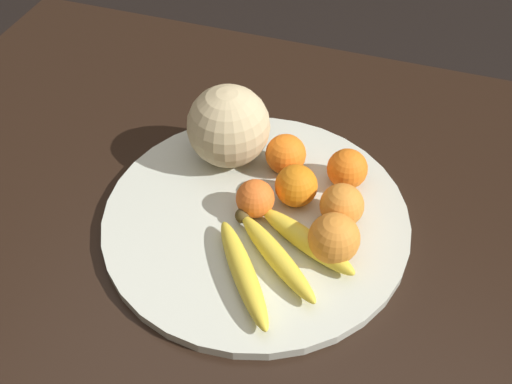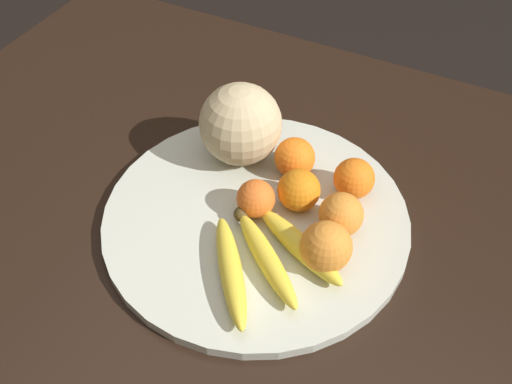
{
  "view_description": "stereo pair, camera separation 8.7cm",
  "coord_description": "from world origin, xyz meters",
  "px_view_note": "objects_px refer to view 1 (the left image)",
  "views": [
    {
      "loc": [
        -0.25,
        0.53,
        1.4
      ],
      "look_at": [
        -0.06,
        -0.04,
        0.77
      ],
      "focal_mm": 42.0,
      "sensor_mm": 36.0,
      "label": 1
    },
    {
      "loc": [
        -0.33,
        0.5,
        1.4
      ],
      "look_at": [
        -0.06,
        -0.04,
        0.77
      ],
      "focal_mm": 42.0,
      "sensor_mm": 36.0,
      "label": 2
    }
  ],
  "objects_px": {
    "orange_top_small": "(347,169)",
    "melon": "(229,126)",
    "orange_front_right": "(296,186)",
    "fruit_bowl": "(256,218)",
    "orange_mid_center": "(335,236)",
    "orange_back_left": "(342,205)",
    "orange_back_right": "(255,199)",
    "kitchen_table": "(212,265)",
    "orange_front_left": "(286,154)",
    "banana_bunch": "(275,256)"
  },
  "relations": [
    {
      "from": "orange_top_small",
      "to": "melon",
      "type": "bearing_deg",
      "value": 0.12
    },
    {
      "from": "melon",
      "to": "orange_front_right",
      "type": "bearing_deg",
      "value": 154.95
    },
    {
      "from": "fruit_bowl",
      "to": "melon",
      "type": "distance_m",
      "value": 0.15
    },
    {
      "from": "melon",
      "to": "orange_mid_center",
      "type": "height_order",
      "value": "melon"
    },
    {
      "from": "orange_back_left",
      "to": "melon",
      "type": "bearing_deg",
      "value": -21.01
    },
    {
      "from": "melon",
      "to": "orange_back_right",
      "type": "bearing_deg",
      "value": 127.56
    },
    {
      "from": "orange_mid_center",
      "to": "fruit_bowl",
      "type": "bearing_deg",
      "value": -14.56
    },
    {
      "from": "kitchen_table",
      "to": "orange_back_left",
      "type": "relative_size",
      "value": 19.04
    },
    {
      "from": "fruit_bowl",
      "to": "orange_front_left",
      "type": "height_order",
      "value": "orange_front_left"
    },
    {
      "from": "orange_back_right",
      "to": "orange_front_right",
      "type": "bearing_deg",
      "value": -141.01
    },
    {
      "from": "fruit_bowl",
      "to": "orange_front_left",
      "type": "xyz_separation_m",
      "value": [
        -0.01,
        -0.11,
        0.04
      ]
    },
    {
      "from": "melon",
      "to": "banana_bunch",
      "type": "distance_m",
      "value": 0.24
    },
    {
      "from": "kitchen_table",
      "to": "orange_front_left",
      "type": "distance_m",
      "value": 0.22
    },
    {
      "from": "kitchen_table",
      "to": "orange_front_right",
      "type": "height_order",
      "value": "orange_front_right"
    },
    {
      "from": "melon",
      "to": "orange_top_small",
      "type": "xyz_separation_m",
      "value": [
        -0.2,
        -0.0,
        -0.03
      ]
    },
    {
      "from": "fruit_bowl",
      "to": "melon",
      "type": "relative_size",
      "value": 3.49
    },
    {
      "from": "orange_front_right",
      "to": "orange_mid_center",
      "type": "distance_m",
      "value": 0.11
    },
    {
      "from": "fruit_bowl",
      "to": "orange_front_left",
      "type": "bearing_deg",
      "value": -96.97
    },
    {
      "from": "kitchen_table",
      "to": "banana_bunch",
      "type": "bearing_deg",
      "value": 161.24
    },
    {
      "from": "orange_back_left",
      "to": "fruit_bowl",
      "type": "bearing_deg",
      "value": 13.56
    },
    {
      "from": "banana_bunch",
      "to": "orange_front_left",
      "type": "distance_m",
      "value": 0.19
    },
    {
      "from": "melon",
      "to": "orange_front_left",
      "type": "distance_m",
      "value": 0.1
    },
    {
      "from": "orange_front_left",
      "to": "orange_top_small",
      "type": "bearing_deg",
      "value": 179.51
    },
    {
      "from": "orange_front_left",
      "to": "orange_front_right",
      "type": "height_order",
      "value": "same"
    },
    {
      "from": "banana_bunch",
      "to": "fruit_bowl",
      "type": "bearing_deg",
      "value": 163.78
    },
    {
      "from": "orange_front_left",
      "to": "fruit_bowl",
      "type": "bearing_deg",
      "value": 83.03
    },
    {
      "from": "fruit_bowl",
      "to": "orange_front_left",
      "type": "distance_m",
      "value": 0.12
    },
    {
      "from": "orange_front_right",
      "to": "orange_top_small",
      "type": "xyz_separation_m",
      "value": [
        -0.07,
        -0.06,
        -0.0
      ]
    },
    {
      "from": "orange_mid_center",
      "to": "orange_back_right",
      "type": "relative_size",
      "value": 1.25
    },
    {
      "from": "banana_bunch",
      "to": "orange_mid_center",
      "type": "relative_size",
      "value": 3.03
    },
    {
      "from": "fruit_bowl",
      "to": "orange_front_right",
      "type": "xyz_separation_m",
      "value": [
        -0.05,
        -0.05,
        0.04
      ]
    },
    {
      "from": "orange_front_left",
      "to": "melon",
      "type": "bearing_deg",
      "value": 0.76
    },
    {
      "from": "melon",
      "to": "orange_back_left",
      "type": "distance_m",
      "value": 0.22
    },
    {
      "from": "orange_top_small",
      "to": "orange_front_left",
      "type": "bearing_deg",
      "value": -0.49
    },
    {
      "from": "orange_back_right",
      "to": "fruit_bowl",
      "type": "bearing_deg",
      "value": 118.98
    },
    {
      "from": "orange_front_left",
      "to": "orange_mid_center",
      "type": "height_order",
      "value": "orange_mid_center"
    },
    {
      "from": "orange_back_right",
      "to": "orange_top_small",
      "type": "height_order",
      "value": "orange_top_small"
    },
    {
      "from": "orange_back_left",
      "to": "orange_back_right",
      "type": "bearing_deg",
      "value": 10.73
    },
    {
      "from": "orange_mid_center",
      "to": "orange_back_left",
      "type": "xyz_separation_m",
      "value": [
        0.0,
        -0.06,
        -0.0
      ]
    },
    {
      "from": "banana_bunch",
      "to": "orange_back_left",
      "type": "bearing_deg",
      "value": 96.3
    },
    {
      "from": "orange_back_left",
      "to": "orange_top_small",
      "type": "xyz_separation_m",
      "value": [
        0.01,
        -0.08,
        -0.0
      ]
    },
    {
      "from": "orange_mid_center",
      "to": "orange_top_small",
      "type": "xyz_separation_m",
      "value": [
        0.01,
        -0.14,
        -0.0
      ]
    },
    {
      "from": "orange_back_right",
      "to": "melon",
      "type": "bearing_deg",
      "value": -52.44
    },
    {
      "from": "orange_back_right",
      "to": "orange_top_small",
      "type": "bearing_deg",
      "value": -138.57
    },
    {
      "from": "orange_front_right",
      "to": "orange_back_left",
      "type": "bearing_deg",
      "value": 166.58
    },
    {
      "from": "kitchen_table",
      "to": "orange_mid_center",
      "type": "relative_size",
      "value": 17.14
    },
    {
      "from": "orange_front_left",
      "to": "orange_front_right",
      "type": "distance_m",
      "value": 0.07
    },
    {
      "from": "fruit_bowl",
      "to": "orange_back_right",
      "type": "distance_m",
      "value": 0.04
    },
    {
      "from": "orange_front_right",
      "to": "orange_back_left",
      "type": "height_order",
      "value": "same"
    },
    {
      "from": "banana_bunch",
      "to": "orange_back_right",
      "type": "height_order",
      "value": "orange_back_right"
    }
  ]
}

